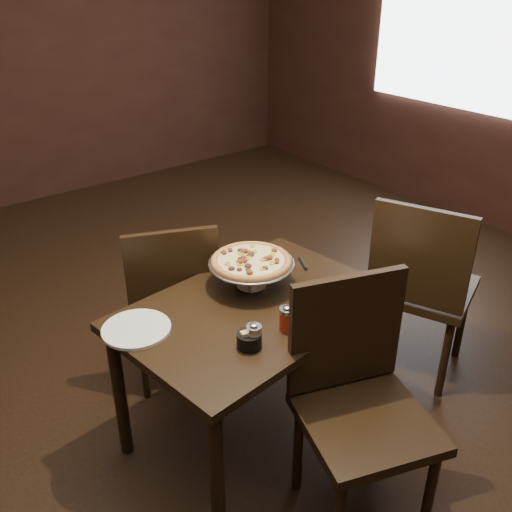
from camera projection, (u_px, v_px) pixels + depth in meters
room at (250, 135)px, 2.11m from camera, size 6.04×7.04×2.84m
dining_table at (254, 323)px, 2.42m from camera, size 1.19×0.86×0.69m
pizza_stand at (251, 261)px, 2.46m from camera, size 0.38×0.38×0.16m
parmesan_shaker at (254, 336)px, 2.11m from camera, size 0.06×0.06×0.10m
pepper_flake_shaker at (287, 318)px, 2.20m from camera, size 0.06×0.06×0.11m
packet_caddy at (249, 340)px, 2.12m from camera, size 0.09×0.09×0.07m
napkin_stack at (364, 295)px, 2.44m from camera, size 0.18×0.18×0.02m
plate_left at (136, 329)px, 2.22m from camera, size 0.27×0.27×0.01m
plate_near at (316, 318)px, 2.29m from camera, size 0.24×0.24×0.01m
serving_spatula at (303, 264)px, 2.44m from camera, size 0.13×0.13×0.02m
chair_far at (172, 298)px, 2.80m from camera, size 0.56×0.56×0.92m
chair_near at (358, 395)px, 2.13m from camera, size 0.58×0.58×0.98m
chair_side at (421, 284)px, 2.83m from camera, size 0.61×0.61×1.00m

